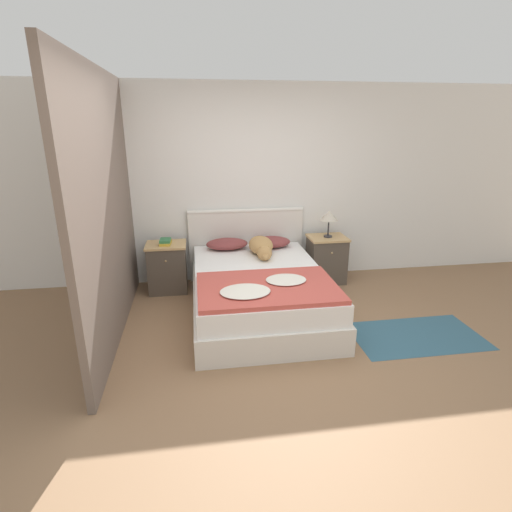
% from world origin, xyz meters
% --- Properties ---
extents(ground_plane, '(16.00, 16.00, 0.00)m').
position_xyz_m(ground_plane, '(0.00, 0.00, 0.00)').
color(ground_plane, '#896647').
extents(wall_back, '(9.00, 0.06, 2.55)m').
position_xyz_m(wall_back, '(0.00, 2.13, 1.27)').
color(wall_back, white).
rests_on(wall_back, ground_plane).
extents(wall_side_left, '(0.06, 3.10, 2.55)m').
position_xyz_m(wall_side_left, '(-1.48, 1.05, 1.27)').
color(wall_side_left, '#706056').
rests_on(wall_side_left, ground_plane).
extents(bed, '(1.46, 2.10, 0.51)m').
position_xyz_m(bed, '(0.02, 0.99, 0.25)').
color(bed, silver).
rests_on(bed, ground_plane).
extents(headboard, '(1.54, 0.06, 0.98)m').
position_xyz_m(headboard, '(0.02, 2.06, 0.51)').
color(headboard, silver).
rests_on(headboard, ground_plane).
extents(nightstand_left, '(0.50, 0.42, 0.63)m').
position_xyz_m(nightstand_left, '(-1.03, 1.78, 0.31)').
color(nightstand_left, '#4C4238').
rests_on(nightstand_left, ground_plane).
extents(nightstand_right, '(0.50, 0.42, 0.63)m').
position_xyz_m(nightstand_right, '(1.07, 1.78, 0.31)').
color(nightstand_right, '#4C4238').
rests_on(nightstand_right, ground_plane).
extents(pillow_left, '(0.53, 0.32, 0.14)m').
position_xyz_m(pillow_left, '(-0.26, 1.82, 0.58)').
color(pillow_left, brown).
rests_on(pillow_left, bed).
extents(pillow_right, '(0.53, 0.32, 0.14)m').
position_xyz_m(pillow_right, '(0.30, 1.82, 0.58)').
color(pillow_right, brown).
rests_on(pillow_right, bed).
extents(quilt, '(1.36, 0.92, 0.08)m').
position_xyz_m(quilt, '(0.01, 0.44, 0.54)').
color(quilt, '#BC4C42').
rests_on(quilt, bed).
extents(dog, '(0.30, 0.70, 0.21)m').
position_xyz_m(dog, '(0.14, 1.55, 0.61)').
color(dog, tan).
rests_on(dog, bed).
extents(book_stack, '(0.15, 0.23, 0.06)m').
position_xyz_m(book_stack, '(-1.03, 1.77, 0.66)').
color(book_stack, gold).
rests_on(book_stack, nightstand_left).
extents(table_lamp, '(0.23, 0.23, 0.35)m').
position_xyz_m(table_lamp, '(1.07, 1.77, 0.91)').
color(table_lamp, '#2D2D33').
rests_on(table_lamp, nightstand_right).
extents(rug, '(1.30, 0.74, 0.00)m').
position_xyz_m(rug, '(1.52, 0.21, 0.00)').
color(rug, '#335B70').
rests_on(rug, ground_plane).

